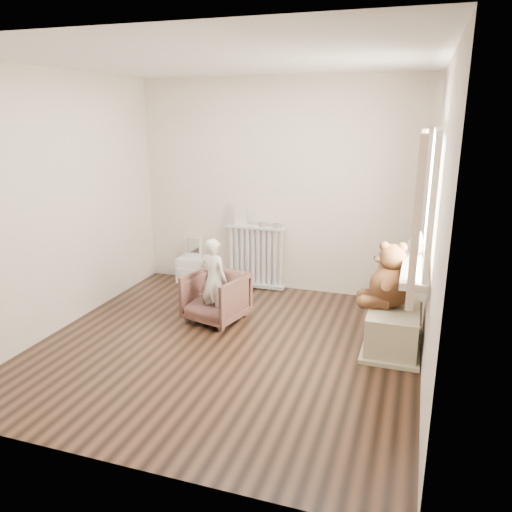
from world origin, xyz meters
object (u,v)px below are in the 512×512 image
(armchair, at_px, (216,297))
(teddy_bear, at_px, (391,280))
(toy_bench, at_px, (393,327))
(child, at_px, (214,280))
(toy_vanity, at_px, (193,261))
(radiator, at_px, (255,258))
(plush_cat, at_px, (416,244))

(armchair, height_order, teddy_bear, teddy_bear)
(toy_bench, bearing_deg, child, -179.75)
(toy_bench, bearing_deg, teddy_bear, 170.74)
(toy_vanity, relative_size, teddy_bear, 0.97)
(armchair, xyz_separation_m, teddy_bear, (1.80, -0.03, 0.40))
(armchair, bearing_deg, child, -75.56)
(radiator, height_order, child, child)
(armchair, bearing_deg, radiator, 100.75)
(armchair, distance_m, child, 0.22)
(radiator, bearing_deg, teddy_bear, -34.00)
(armchair, relative_size, child, 0.64)
(child, height_order, toy_bench, child)
(toy_vanity, distance_m, armchair, 1.36)
(child, height_order, teddy_bear, teddy_bear)
(radiator, bearing_deg, child, -93.53)
(toy_vanity, distance_m, toy_bench, 2.89)
(teddy_bear, bearing_deg, toy_bench, -16.63)
(radiator, relative_size, child, 0.89)
(teddy_bear, distance_m, plush_cat, 0.41)
(radiator, xyz_separation_m, armchair, (-0.07, -1.13, -0.12))
(radiator, height_order, toy_vanity, radiator)
(toy_bench, xyz_separation_m, teddy_bear, (-0.06, 0.01, 0.47))
(armchair, distance_m, plush_cat, 2.13)
(toy_vanity, height_order, armchair, toy_vanity)
(teddy_bear, bearing_deg, child, 173.17)
(child, bearing_deg, teddy_bear, -165.02)
(armchair, bearing_deg, teddy_bear, 13.39)
(toy_bench, bearing_deg, plush_cat, 45.70)
(radiator, xyz_separation_m, plush_cat, (1.92, -1.03, 0.61))
(child, relative_size, teddy_bear, 1.48)
(radiator, relative_size, toy_bench, 0.93)
(plush_cat, bearing_deg, radiator, 172.70)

